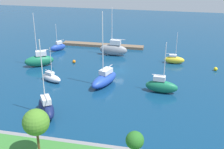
{
  "coord_description": "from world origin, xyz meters",
  "views": [
    {
      "loc": [
        -11.42,
        57.87,
        23.33
      ],
      "look_at": [
        0.0,
        6.02,
        1.5
      ],
      "focal_mm": 45.71,
      "sensor_mm": 36.0,
      "label": 1
    }
  ],
  "objects": [
    {
      "name": "sailboat_white_center_basin",
      "position": [
        12.01,
        8.66,
        0.85
      ],
      "size": [
        5.24,
        3.57,
        7.19
      ],
      "rotation": [
        0.0,
        0.0,
        2.72
      ],
      "color": "white",
      "rests_on": "water"
    },
    {
      "name": "sailboat_gray_lone_north",
      "position": [
        3.23,
        -10.43,
        1.66
      ],
      "size": [
        7.3,
        2.35,
        12.16
      ],
      "rotation": [
        0.0,
        0.0,
        6.25
      ],
      "color": "gray",
      "rests_on": "water"
    },
    {
      "name": "sailboat_blue_east_end",
      "position": [
        1.07,
        8.12,
        1.33
      ],
      "size": [
        5.05,
        8.23,
        14.53
      ],
      "rotation": [
        0.0,
        0.0,
        1.24
      ],
      "color": "#2347B2",
      "rests_on": "water"
    },
    {
      "name": "mooring_buoy_orange",
      "position": [
        11.18,
        -2.66,
        0.39
      ],
      "size": [
        0.78,
        0.78,
        0.78
      ],
      "primitive_type": "sphere",
      "color": "orange",
      "rests_on": "water"
    },
    {
      "name": "water",
      "position": [
        0.0,
        0.0,
        0.0
      ],
      "size": [
        160.0,
        160.0,
        0.0
      ],
      "primitive_type": "plane",
      "color": "navy",
      "rests_on": "ground"
    },
    {
      "name": "sailboat_green_along_channel",
      "position": [
        18.25,
        0.99,
        1.46
      ],
      "size": [
        6.85,
        5.39,
        12.27
      ],
      "rotation": [
        0.0,
        0.0,
        0.54
      ],
      "color": "#19724C",
      "rests_on": "water"
    },
    {
      "name": "sailboat_green_near_pier",
      "position": [
        -10.02,
        9.01,
        1.32
      ],
      "size": [
        6.16,
        2.46,
        9.68
      ],
      "rotation": [
        0.0,
        0.0,
        3.05
      ],
      "color": "#19724C",
      "rests_on": "water"
    },
    {
      "name": "sailboat_yellow_far_north",
      "position": [
        -12.1,
        -7.53,
        0.95
      ],
      "size": [
        4.76,
        1.64,
        7.44
      ],
      "rotation": [
        0.0,
        0.0,
        3.15
      ],
      "color": "yellow",
      "rests_on": "water"
    },
    {
      "name": "mooring_buoy_yellow",
      "position": [
        -21.25,
        -4.68,
        0.42
      ],
      "size": [
        0.84,
        0.84,
        0.84
      ],
      "primitive_type": "sphere",
      "color": "yellow",
      "rests_on": "water"
    },
    {
      "name": "park_tree_center",
      "position": [
        -8.27,
        31.99,
        4.84
      ],
      "size": [
        2.04,
        2.04,
        4.68
      ],
      "color": "brown",
      "rests_on": "shoreline_park"
    },
    {
      "name": "sailboat_blue_lone_south",
      "position": [
        18.68,
        -11.15,
        1.01
      ],
      "size": [
        3.85,
        4.47,
        7.35
      ],
      "rotation": [
        0.0,
        0.0,
        0.93
      ],
      "color": "#2347B2",
      "rests_on": "water"
    },
    {
      "name": "park_tree_east",
      "position": [
        3.29,
        32.05,
        5.66
      ],
      "size": [
        3.16,
        3.16,
        6.02
      ],
      "color": "brown",
      "rests_on": "shoreline_park"
    },
    {
      "name": "sailboat_navy_far_south",
      "position": [
        7.28,
        21.37,
        1.42
      ],
      "size": [
        5.52,
        6.56,
        12.35
      ],
      "rotation": [
        0.0,
        0.0,
        5.33
      ],
      "color": "#141E4C",
      "rests_on": "water"
    },
    {
      "name": "pier_dock",
      "position": [
        7.89,
        -17.41,
        0.35
      ],
      "size": [
        23.14,
        2.43,
        0.69
      ],
      "primitive_type": "cube",
      "color": "brown",
      "rests_on": "ground"
    }
  ]
}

